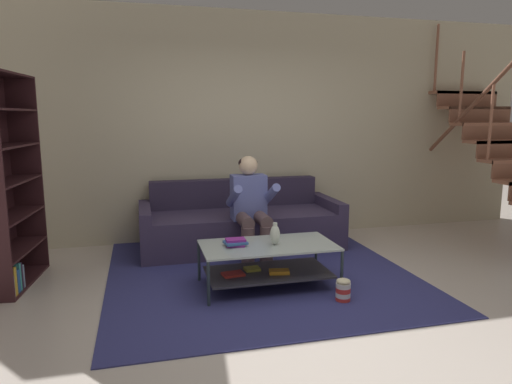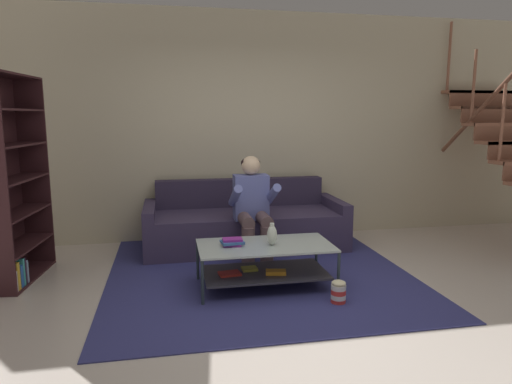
% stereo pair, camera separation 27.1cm
% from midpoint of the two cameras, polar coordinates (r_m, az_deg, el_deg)
% --- Properties ---
extents(ground, '(16.80, 16.80, 0.00)m').
position_cam_midpoint_polar(ground, '(3.93, 3.22, -14.46)').
color(ground, beige).
extents(back_partition, '(8.40, 0.12, 2.90)m').
position_cam_midpoint_polar(back_partition, '(5.98, -3.85, 8.10)').
color(back_partition, beige).
rests_on(back_partition, ground).
extents(couch, '(2.39, 0.94, 0.80)m').
position_cam_midpoint_polar(couch, '(5.59, -3.37, -4.15)').
color(couch, '#3B304E').
rests_on(couch, ground).
extents(person_seated_center, '(0.50, 0.58, 1.16)m').
position_cam_midpoint_polar(person_seated_center, '(4.98, -2.19, -1.56)').
color(person_seated_center, brown).
rests_on(person_seated_center, ground).
extents(coffee_table, '(1.24, 0.65, 0.42)m').
position_cam_midpoint_polar(coffee_table, '(4.30, -0.40, -8.36)').
color(coffee_table, '#ADBCB8').
rests_on(coffee_table, ground).
extents(area_rug, '(3.00, 3.32, 0.01)m').
position_cam_midpoint_polar(area_rug, '(4.91, -1.72, -9.41)').
color(area_rug, navy).
rests_on(area_rug, ground).
extents(vase, '(0.09, 0.09, 0.21)m').
position_cam_midpoint_polar(vase, '(4.22, 0.55, -5.34)').
color(vase, silver).
rests_on(vase, coffee_table).
extents(book_stack, '(0.22, 0.18, 0.07)m').
position_cam_midpoint_polar(book_stack, '(4.22, -4.44, -6.31)').
color(book_stack, purple).
rests_on(book_stack, coffee_table).
extents(bookshelf, '(0.42, 1.01, 1.98)m').
position_cam_midpoint_polar(bookshelf, '(4.89, -30.56, -0.00)').
color(bookshelf, '#371A1F').
rests_on(bookshelf, ground).
extents(popcorn_tub, '(0.13, 0.13, 0.21)m').
position_cam_midpoint_polar(popcorn_tub, '(4.09, 8.94, -12.03)').
color(popcorn_tub, red).
rests_on(popcorn_tub, ground).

